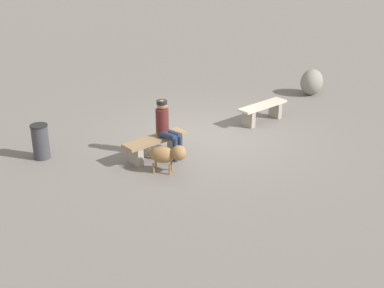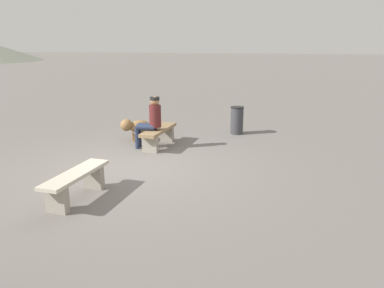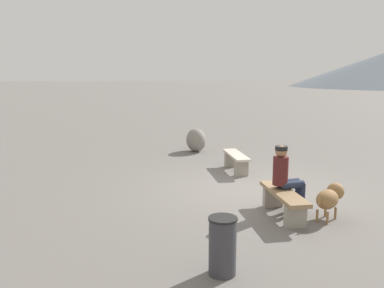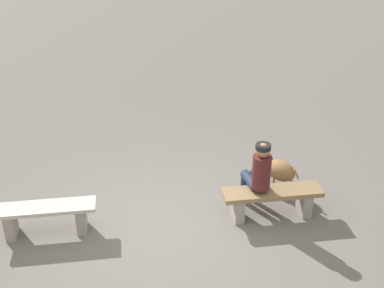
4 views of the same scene
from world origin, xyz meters
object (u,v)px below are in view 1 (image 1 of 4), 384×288
bench_left (263,110)px  seated_person (166,125)px  trash_bin (41,142)px  dog (168,154)px  boulder (312,82)px  bench_right (156,144)px

bench_left → seated_person: (3.27, 0.06, 0.43)m
seated_person → trash_bin: seated_person is taller
bench_left → dog: 3.83m
bench_left → trash_bin: (5.44, -1.70, 0.08)m
dog → trash_bin: 2.95m
dog → boulder: boulder is taller
seated_person → boulder: size_ratio=1.62×
bench_left → bench_right: 3.49m
seated_person → boulder: 6.17m
bench_right → dog: 0.83m
seated_person → trash_bin: 2.82m
seated_person → dog: seated_person is taller
dog → trash_bin: trash_bin is taller
bench_left → seated_person: size_ratio=1.15×
bench_left → bench_right: (3.49, -0.05, 0.00)m
bench_right → trash_bin: bearing=-40.2°
bench_right → boulder: 6.37m
bench_left → dog: size_ratio=2.00×
dog → bench_left: bearing=62.2°
trash_bin → boulder: size_ratio=0.98×
bench_right → seated_person: size_ratio=1.20×
trash_bin → seated_person: bearing=141.0°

